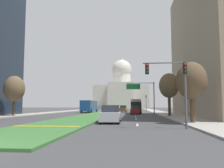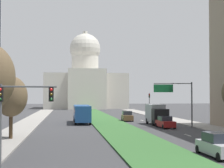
% 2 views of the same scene
% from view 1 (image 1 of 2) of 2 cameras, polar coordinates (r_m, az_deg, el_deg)
% --- Properties ---
extents(ground_plane, '(279.88, 279.88, 0.00)m').
position_cam_1_polar(ground_plane, '(72.50, -0.08, -6.65)').
color(ground_plane, '#3D3D3F').
extents(grass_median, '(5.76, 114.49, 0.14)m').
position_cam_1_polar(grass_median, '(66.17, -0.59, -6.73)').
color(grass_median, '#386B33').
rests_on(grass_median, ground_plane).
extents(median_curb_nose, '(5.19, 0.50, 0.04)m').
position_cam_1_polar(median_curb_nose, '(18.88, -15.73, -9.89)').
color(median_curb_nose, gold).
rests_on(median_curb_nose, grass_median).
extents(lane_dashes_right, '(0.16, 44.78, 0.01)m').
position_cam_1_polar(lane_dashes_right, '(40.34, 5.73, -7.72)').
color(lane_dashes_right, silver).
rests_on(lane_dashes_right, ground_plane).
extents(sidewalk_left, '(4.00, 114.49, 0.15)m').
position_cam_1_polar(sidewalk_left, '(62.68, -13.31, -6.66)').
color(sidewalk_left, '#9E9991').
rests_on(sidewalk_left, ground_plane).
extents(sidewalk_right, '(4.00, 114.49, 0.15)m').
position_cam_1_polar(sidewalk_right, '(59.83, 11.48, -6.77)').
color(sidewalk_right, '#9E9991').
rests_on(sidewalk_right, ground_plane).
extents(capitol_building, '(29.87, 29.15, 29.41)m').
position_cam_1_polar(capitol_building, '(135.31, 2.37, -2.14)').
color(capitol_building, beige).
rests_on(capitol_building, ground_plane).
extents(traffic_light_near_right, '(3.34, 0.35, 5.20)m').
position_cam_1_polar(traffic_light_near_right, '(18.60, 14.83, 1.23)').
color(traffic_light_near_right, '#515456').
rests_on(traffic_light_near_right, ground_plane).
extents(traffic_light_far_right, '(0.28, 0.35, 5.20)m').
position_cam_1_polar(traffic_light_far_right, '(73.52, 8.31, -4.00)').
color(traffic_light_far_right, '#515456').
rests_on(traffic_light_far_right, ground_plane).
extents(overhead_guide_sign, '(5.66, 0.20, 6.50)m').
position_cam_1_polar(overhead_guide_sign, '(47.77, 7.64, -1.74)').
color(overhead_guide_sign, '#515456').
rests_on(overhead_guide_sign, ground_plane).
extents(street_tree_right_near, '(2.90, 2.90, 5.96)m').
position_cam_1_polar(street_tree_right_near, '(23.76, 18.78, 0.70)').
color(street_tree_right_near, '#4C3823').
rests_on(street_tree_right_near, ground_plane).
extents(street_tree_left_mid, '(3.35, 3.35, 6.56)m').
position_cam_1_polar(street_tree_left_mid, '(41.10, -22.69, -1.10)').
color(street_tree_left_mid, '#4C3823').
rests_on(street_tree_left_mid, ground_plane).
extents(street_tree_right_mid, '(3.10, 3.10, 6.81)m').
position_cam_1_polar(street_tree_right_mid, '(37.67, 13.70, -0.45)').
color(street_tree_right_mid, '#4C3823').
rests_on(street_tree_right_mid, ground_plane).
extents(sedan_lead_stopped, '(2.06, 4.69, 1.78)m').
position_cam_1_polar(sedan_lead_stopped, '(23.96, -0.32, -7.46)').
color(sedan_lead_stopped, '#BCBCC1').
rests_on(sedan_lead_stopped, ground_plane).
extents(sedan_midblock, '(2.00, 4.21, 1.69)m').
position_cam_1_polar(sedan_midblock, '(47.77, 5.57, -6.39)').
color(sedan_midblock, maroon).
rests_on(sedan_midblock, ground_plane).
extents(sedan_distant, '(2.07, 4.55, 1.82)m').
position_cam_1_polar(sedan_distant, '(62.55, 2.76, -6.09)').
color(sedan_distant, brown).
rests_on(sedan_distant, ground_plane).
extents(box_truck_delivery, '(2.40, 6.40, 3.20)m').
position_cam_1_polar(box_truck_delivery, '(53.94, 5.84, -5.32)').
color(box_truck_delivery, black).
rests_on(box_truck_delivery, ground_plane).
extents(city_bus, '(2.62, 11.00, 2.95)m').
position_cam_1_polar(city_bus, '(59.45, -5.52, -5.23)').
color(city_bus, '#1E4C8C').
rests_on(city_bus, ground_plane).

